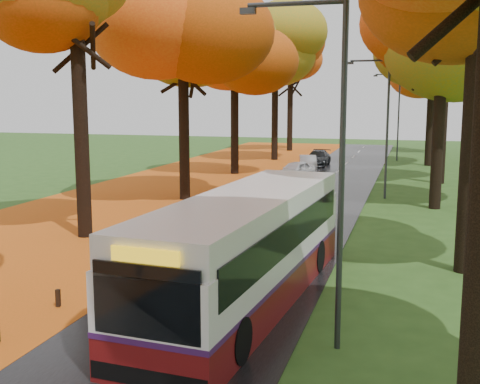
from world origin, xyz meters
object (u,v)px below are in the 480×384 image
at_px(car_white, 295,170).
at_px(car_silver, 308,163).
at_px(car_dark, 318,158).
at_px(streetlamp_mid, 383,117).
at_px(streetlamp_near, 331,149).
at_px(streetlamp_far, 396,109).
at_px(bus, 247,246).

relative_size(car_white, car_silver, 1.01).
bearing_deg(car_dark, streetlamp_mid, -67.76).
relative_size(streetlamp_mid, car_silver, 2.14).
distance_m(streetlamp_mid, car_dark, 17.18).
bearing_deg(car_white, car_silver, 109.48).
bearing_deg(streetlamp_near, streetlamp_far, 90.00).
xyz_separation_m(streetlamp_far, car_dark, (-6.12, -6.46, -4.04)).
relative_size(streetlamp_near, car_dark, 1.82).
xyz_separation_m(streetlamp_far, car_white, (-6.30, -15.58, -4.03)).
bearing_deg(streetlamp_far, car_dark, -133.44).
xyz_separation_m(streetlamp_far, car_silver, (-6.30, -10.45, -4.06)).
bearing_deg(streetlamp_mid, car_white, 134.46).
relative_size(streetlamp_far, bus, 0.67).
xyz_separation_m(car_white, car_dark, (0.18, 9.12, -0.01)).
bearing_deg(streetlamp_far, streetlamp_mid, -90.00).
distance_m(streetlamp_mid, bus, 19.89).
bearing_deg(car_silver, car_dark, 74.67).
bearing_deg(car_silver, streetlamp_near, -92.17).
distance_m(streetlamp_near, bus, 4.77).
height_order(streetlamp_near, bus, streetlamp_near).
xyz_separation_m(car_silver, car_dark, (0.18, 3.99, 0.02)).
bearing_deg(car_dark, streetlamp_far, 47.29).
bearing_deg(streetlamp_far, bus, -93.66).
xyz_separation_m(streetlamp_near, car_silver, (-6.30, 33.55, -4.06)).
height_order(streetlamp_far, car_dark, streetlamp_far).
distance_m(bus, car_dark, 35.20).
height_order(streetlamp_near, streetlamp_mid, same).
distance_m(car_silver, car_dark, 3.99).
xyz_separation_m(car_white, car_silver, (0.00, 5.13, -0.03)).
bearing_deg(streetlamp_near, streetlamp_mid, 90.00).
distance_m(streetlamp_near, car_dark, 38.25).
height_order(streetlamp_mid, streetlamp_far, same).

